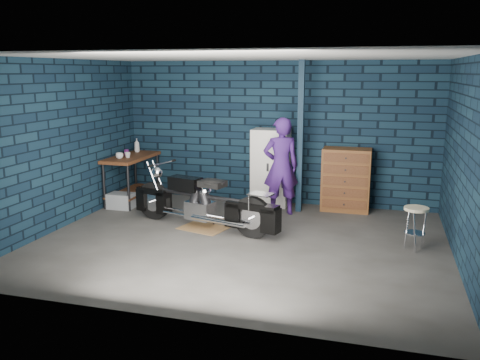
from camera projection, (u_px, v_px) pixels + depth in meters
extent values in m
plane|color=#504E4B|center=(240.00, 242.00, 7.60)|extent=(6.00, 6.00, 0.00)
cube|color=black|center=(276.00, 133.00, 9.66)|extent=(6.00, 0.02, 2.70)
cube|color=black|center=(60.00, 145.00, 8.12)|extent=(0.02, 5.00, 2.70)
cube|color=black|center=(465.00, 163.00, 6.50)|extent=(0.02, 5.00, 2.70)
cube|color=silver|center=(240.00, 57.00, 7.03)|extent=(6.00, 5.00, 0.02)
cube|color=#112537|center=(300.00, 138.00, 9.00)|extent=(0.10, 0.10, 2.70)
cube|color=brown|center=(132.00, 179.00, 9.85)|extent=(0.60, 1.40, 0.91)
cube|color=#8B5E3D|center=(203.00, 228.00, 8.26)|extent=(0.85, 0.72, 0.01)
imported|color=#452078|center=(281.00, 166.00, 8.92)|extent=(0.74, 0.63, 1.73)
cube|color=gray|center=(121.00, 201.00, 9.44)|extent=(0.46, 0.33, 0.28)
cube|color=silver|center=(270.00, 168.00, 9.55)|extent=(0.68, 0.48, 1.45)
cube|color=brown|center=(346.00, 180.00, 9.21)|extent=(0.86, 0.48, 1.14)
imported|color=beige|center=(119.00, 156.00, 9.43)|extent=(0.16, 0.16, 0.11)
imported|color=beige|center=(128.00, 155.00, 9.53)|extent=(0.14, 0.14, 0.10)
cylinder|color=#661B6C|center=(126.00, 152.00, 9.78)|extent=(0.10, 0.10, 0.12)
imported|color=gray|center=(137.00, 145.00, 10.20)|extent=(0.13, 0.13, 0.27)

